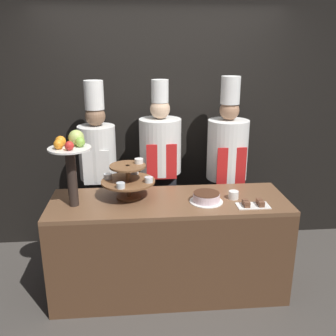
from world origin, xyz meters
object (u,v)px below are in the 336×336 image
at_px(tiered_stand, 128,179).
at_px(cake_square_tray, 253,204).
at_px(cake_round, 206,198).
at_px(chef_left, 98,166).
at_px(fruit_pedestal, 71,155).
at_px(chef_center_left, 160,165).
at_px(chef_center_right, 227,163).
at_px(cup_white, 234,195).

xyz_separation_m(tiered_stand, cake_square_tray, (1.00, -0.26, -0.15)).
bearing_deg(tiered_stand, cake_round, -12.95).
height_order(tiered_stand, chef_left, chef_left).
relative_size(fruit_pedestal, chef_center_left, 0.34).
bearing_deg(chef_center_right, cake_square_tray, -88.16).
bearing_deg(cake_round, chef_center_right, 64.33).
relative_size(cup_white, chef_center_left, 0.05).
relative_size(cake_square_tray, chef_center_right, 0.14).
bearing_deg(chef_center_right, fruit_pedestal, -154.99).
bearing_deg(cup_white, tiered_stand, 173.69).
xyz_separation_m(tiered_stand, cake_round, (0.64, -0.15, -0.13)).
xyz_separation_m(tiered_stand, chef_center_right, (0.97, 0.55, -0.06)).
bearing_deg(chef_center_left, chef_center_right, -0.01).
bearing_deg(chef_left, fruit_pedestal, -101.36).
bearing_deg(cake_round, cake_square_tray, -17.68).
distance_m(cake_square_tray, chef_center_right, 0.82).
relative_size(chef_left, chef_center_left, 1.00).
height_order(cup_white, chef_left, chef_left).
distance_m(cup_white, chef_center_right, 0.66).
bearing_deg(cake_square_tray, chef_center_left, 130.49).
height_order(cup_white, chef_center_right, chef_center_right).
relative_size(fruit_pedestal, chef_center_right, 0.33).
relative_size(tiered_stand, cake_round, 1.64).
distance_m(fruit_pedestal, chef_left, 0.74).
bearing_deg(cup_white, chef_left, 151.28).
bearing_deg(cake_square_tray, chef_left, 148.02).
height_order(cup_white, chef_center_left, chef_center_left).
relative_size(cup_white, cake_square_tray, 0.32).
distance_m(cup_white, cake_square_tray, 0.20).
relative_size(cake_round, chef_left, 0.15).
xyz_separation_m(cake_square_tray, chef_left, (-1.30, 0.81, 0.09)).
bearing_deg(cake_square_tray, chef_center_right, 91.84).
xyz_separation_m(fruit_pedestal, cake_square_tray, (1.44, -0.16, -0.40)).
relative_size(cake_round, chef_center_right, 0.15).
bearing_deg(cake_square_tray, cup_white, 125.88).
height_order(fruit_pedestal, cup_white, fruit_pedestal).
relative_size(tiered_stand, cup_white, 5.39).
relative_size(cake_round, chef_center_left, 0.15).
distance_m(cake_round, chef_left, 1.17).
distance_m(chef_left, chef_center_left, 0.61).
bearing_deg(cake_round, chef_center_left, 115.50).
bearing_deg(fruit_pedestal, cake_round, -2.18).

